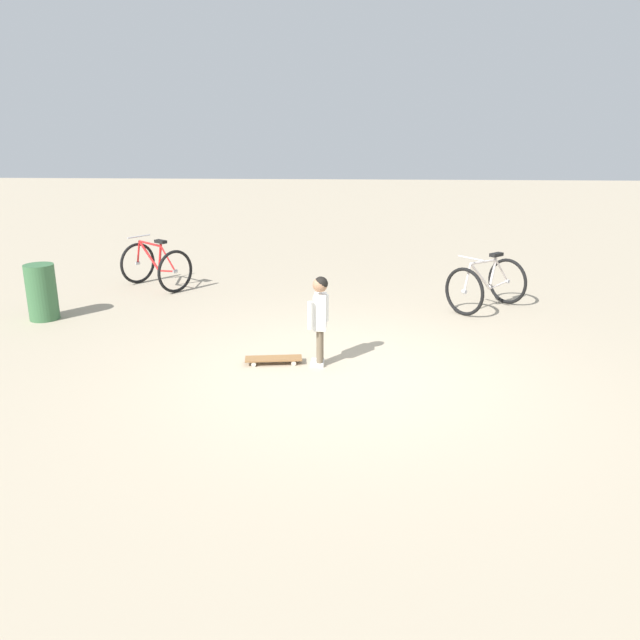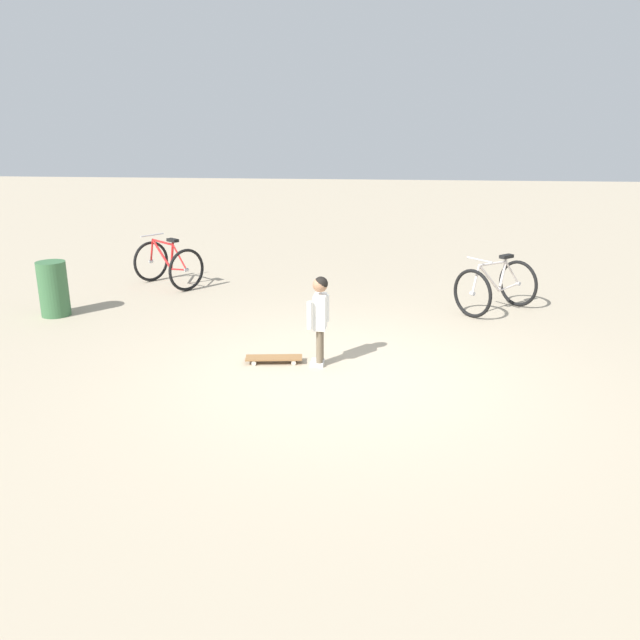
{
  "view_description": "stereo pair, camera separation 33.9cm",
  "coord_description": "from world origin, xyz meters",
  "px_view_note": "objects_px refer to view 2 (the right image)",
  "views": [
    {
      "loc": [
        -0.02,
        -6.75,
        2.74
      ],
      "look_at": [
        -0.37,
        0.27,
        0.55
      ],
      "focal_mm": 36.08,
      "sensor_mm": 36.0,
      "label": 1
    },
    {
      "loc": [
        0.32,
        -6.72,
        2.74
      ],
      "look_at": [
        -0.37,
        0.27,
        0.55
      ],
      "focal_mm": 36.08,
      "sensor_mm": 36.0,
      "label": 2
    }
  ],
  "objects_px": {
    "trash_bin": "(53,289)",
    "bicycle_near": "(168,264)",
    "child_person": "(320,311)",
    "skateboard": "(274,358)",
    "bicycle_far": "(496,287)"
  },
  "relations": [
    {
      "from": "bicycle_far",
      "to": "trash_bin",
      "type": "relative_size",
      "value": 1.59
    },
    {
      "from": "bicycle_near",
      "to": "trash_bin",
      "type": "height_order",
      "value": "bicycle_near"
    },
    {
      "from": "skateboard",
      "to": "bicycle_near",
      "type": "relative_size",
      "value": 0.53
    },
    {
      "from": "bicycle_near",
      "to": "bicycle_far",
      "type": "height_order",
      "value": "same"
    },
    {
      "from": "child_person",
      "to": "bicycle_near",
      "type": "relative_size",
      "value": 0.83
    },
    {
      "from": "trash_bin",
      "to": "bicycle_near",
      "type": "bearing_deg",
      "value": 60.06
    },
    {
      "from": "bicycle_far",
      "to": "bicycle_near",
      "type": "bearing_deg",
      "value": 168.95
    },
    {
      "from": "skateboard",
      "to": "bicycle_far",
      "type": "distance_m",
      "value": 3.83
    },
    {
      "from": "child_person",
      "to": "skateboard",
      "type": "xyz_separation_m",
      "value": [
        -0.55,
        0.01,
        -0.6
      ]
    },
    {
      "from": "child_person",
      "to": "trash_bin",
      "type": "height_order",
      "value": "child_person"
    },
    {
      "from": "child_person",
      "to": "trash_bin",
      "type": "distance_m",
      "value": 4.37
    },
    {
      "from": "bicycle_far",
      "to": "trash_bin",
      "type": "distance_m",
      "value": 6.48
    },
    {
      "from": "bicycle_near",
      "to": "bicycle_far",
      "type": "distance_m",
      "value": 5.45
    },
    {
      "from": "skateboard",
      "to": "bicycle_near",
      "type": "bearing_deg",
      "value": 124.74
    },
    {
      "from": "bicycle_near",
      "to": "bicycle_far",
      "type": "relative_size",
      "value": 1.01
    }
  ]
}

